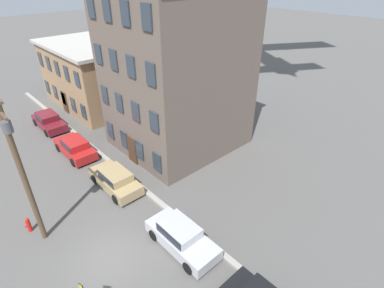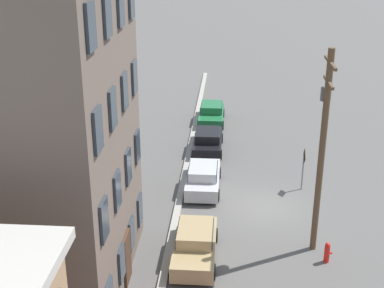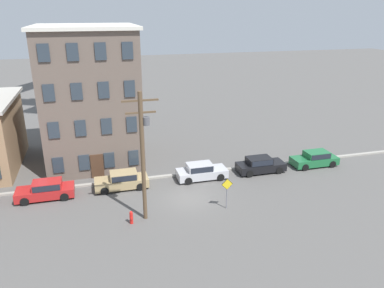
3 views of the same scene
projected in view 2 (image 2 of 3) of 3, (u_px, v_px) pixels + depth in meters
The scene contains 9 objects.
ground_plane at pixel (264, 207), 28.14m from camera, with size 200.00×200.00×0.00m, color #565451.
kerb_strip at pixel (179, 203), 28.42m from camera, with size 56.00×0.36×0.16m, color #9E998E.
car_tan at pixel (195, 243), 23.51m from camera, with size 4.40×1.92×1.43m.
car_silver at pixel (203, 177), 29.87m from camera, with size 4.40×1.92×1.43m.
car_black at pixel (208, 140), 35.11m from camera, with size 4.40×1.92×1.43m.
car_green at pixel (211, 113), 40.39m from camera, with size 4.40×1.92×1.43m.
caution_sign at pixel (304, 163), 29.49m from camera, with size 0.89×0.08×2.45m.
utility_pole at pixel (323, 143), 22.59m from camera, with size 2.40×0.44×9.22m.
fire_hydrant at pixel (327, 252), 23.28m from camera, with size 0.24×0.34×0.96m.
Camera 2 is at (-25.14, 1.94, 13.46)m, focal length 50.00 mm.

